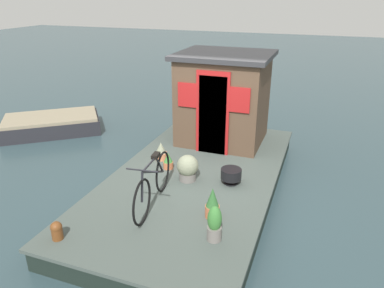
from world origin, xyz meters
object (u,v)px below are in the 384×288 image
at_px(potted_plant_thyme, 188,168).
at_px(dinghy_boat, 52,124).
at_px(bicycle, 153,184).
at_px(potted_plant_fern, 214,224).
at_px(potted_plant_lavender, 161,151).
at_px(potted_plant_mint, 212,203).
at_px(houseboat_cabin, 223,98).
at_px(mooring_bollard, 57,230).
at_px(potted_plant_rosemary, 168,161).
at_px(charcoal_grill, 231,174).

bearing_deg(potted_plant_thyme, dinghy_boat, 67.33).
bearing_deg(dinghy_boat, potted_plant_thyme, -112.67).
bearing_deg(bicycle, potted_plant_fern, -114.01).
height_order(potted_plant_thyme, dinghy_boat, potted_plant_thyme).
bearing_deg(potted_plant_lavender, bicycle, -159.17).
distance_m(potted_plant_fern, potted_plant_mint, 0.57).
xyz_separation_m(potted_plant_thyme, dinghy_boat, (2.03, 4.87, -0.43)).
relative_size(houseboat_cabin, bicycle, 1.18).
relative_size(potted_plant_mint, mooring_bollard, 1.81).
xyz_separation_m(potted_plant_rosemary, potted_plant_mint, (-1.32, -1.33, 0.08)).
xyz_separation_m(potted_plant_fern, charcoal_grill, (1.69, 0.20, -0.08)).
bearing_deg(potted_plant_thyme, charcoal_grill, -79.39).
distance_m(houseboat_cabin, charcoal_grill, 2.31).
relative_size(bicycle, dinghy_boat, 0.61).
bearing_deg(potted_plant_fern, potted_plant_mint, 20.09).
distance_m(potted_plant_mint, charcoal_grill, 1.15).
height_order(potted_plant_thyme, mooring_bollard, potted_plant_thyme).
bearing_deg(charcoal_grill, potted_plant_mint, 180.00).
distance_m(potted_plant_rosemary, potted_plant_thyme, 0.63).
bearing_deg(charcoal_grill, bicycle, 138.65).
bearing_deg(potted_plant_lavender, potted_plant_thyme, -127.74).
xyz_separation_m(potted_plant_rosemary, potted_plant_thyme, (-0.32, -0.54, 0.09)).
bearing_deg(potted_plant_thyme, mooring_bollard, 154.16).
height_order(potted_plant_lavender, potted_plant_fern, potted_plant_fern).
distance_m(potted_plant_rosemary, mooring_bollard, 2.68).
distance_m(potted_plant_thyme, charcoal_grill, 0.81).
bearing_deg(mooring_bollard, potted_plant_lavender, -5.14).
bearing_deg(potted_plant_lavender, potted_plant_fern, -140.06).
height_order(bicycle, potted_plant_thyme, bicycle).
height_order(houseboat_cabin, charcoal_grill, houseboat_cabin).
height_order(potted_plant_rosemary, potted_plant_lavender, potted_plant_lavender).
relative_size(potted_plant_rosemary, potted_plant_lavender, 0.89).
xyz_separation_m(bicycle, mooring_bollard, (-1.30, 0.90, -0.25)).
bearing_deg(potted_plant_fern, potted_plant_rosemary, 39.44).
distance_m(potted_plant_fern, dinghy_boat, 6.88).
distance_m(potted_plant_rosemary, charcoal_grill, 1.34).
height_order(houseboat_cabin, potted_plant_rosemary, houseboat_cabin).
distance_m(potted_plant_lavender, dinghy_boat, 4.26).
bearing_deg(potted_plant_mint, mooring_bollard, 124.21).
bearing_deg(potted_plant_fern, potted_plant_thyme, 32.76).
distance_m(houseboat_cabin, potted_plant_mint, 3.35).
bearing_deg(bicycle, potted_plant_rosemary, 13.55).
xyz_separation_m(potted_plant_lavender, potted_plant_mint, (-1.66, -1.64, 0.06)).
relative_size(potted_plant_rosemary, potted_plant_thyme, 0.68).
relative_size(bicycle, potted_plant_thyme, 3.50).
bearing_deg(potted_plant_fern, bicycle, 65.99).
height_order(houseboat_cabin, potted_plant_lavender, houseboat_cabin).
bearing_deg(potted_plant_mint, dinghy_boat, 61.80).
height_order(bicycle, potted_plant_rosemary, bicycle).
bearing_deg(potted_plant_lavender, houseboat_cabin, -30.81).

